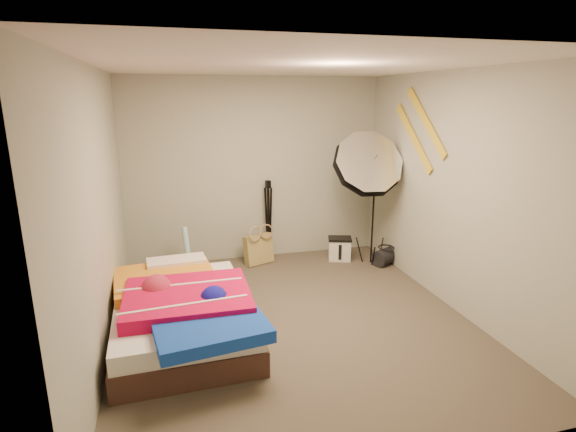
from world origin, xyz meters
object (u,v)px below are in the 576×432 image
object	(u,v)px
camera_case	(340,250)
bed	(183,311)
duffel_bag	(386,256)
wrapping_roll	(187,251)
tote_bag	(259,249)
camera_tripod	(268,214)
photo_umbrella	(367,166)

from	to	relation	value
camera_case	bed	size ratio (longest dim) A/B	0.15
camera_case	duffel_bag	xyz separation A→B (m)	(0.55, -0.32, -0.04)
duffel_bag	bed	distance (m)	3.03
wrapping_roll	tote_bag	bearing A→B (deg)	7.75
camera_tripod	duffel_bag	bearing A→B (deg)	-23.73
camera_case	photo_umbrella	bearing A→B (deg)	-36.36
tote_bag	photo_umbrella	xyz separation A→B (m)	(1.34, -0.46, 1.17)
tote_bag	wrapping_roll	world-z (taller)	wrapping_roll
duffel_bag	tote_bag	bearing A→B (deg)	136.41
tote_bag	bed	xyz separation A→B (m)	(-1.07, -1.75, 0.06)
wrapping_roll	duffel_bag	bearing A→B (deg)	-7.62
bed	camera_case	bearing A→B (deg)	35.88
photo_umbrella	camera_tripod	xyz separation A→B (m)	(-1.16, 0.63, -0.73)
wrapping_roll	camera_case	size ratio (longest dim) A/B	2.08
camera_tripod	tote_bag	bearing A→B (deg)	-136.47
camera_tripod	wrapping_roll	bearing A→B (deg)	-165.05
wrapping_roll	camera_tripod	distance (m)	1.22
wrapping_roll	duffel_bag	xyz separation A→B (m)	(2.63, -0.35, -0.20)
wrapping_roll	camera_tripod	world-z (taller)	camera_tripod
wrapping_roll	camera_case	world-z (taller)	wrapping_roll
bed	camera_tripod	size ratio (longest dim) A/B	1.77
duffel_bag	wrapping_roll	bearing A→B (deg)	144.84
camera_case	photo_umbrella	distance (m)	1.28
tote_bag	duffel_bag	world-z (taller)	tote_bag
tote_bag	camera_tripod	distance (m)	0.51
camera_case	camera_tripod	distance (m)	1.12
wrapping_roll	camera_tripod	bearing A→B (deg)	14.95
duffel_bag	camera_tripod	distance (m)	1.72
camera_case	duffel_bag	world-z (taller)	camera_case
duffel_bag	photo_umbrella	distance (m)	1.30
camera_tripod	photo_umbrella	bearing A→B (deg)	-28.58
wrapping_roll	duffel_bag	size ratio (longest dim) A/B	1.71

